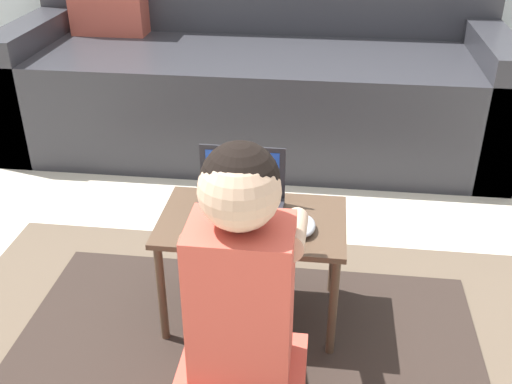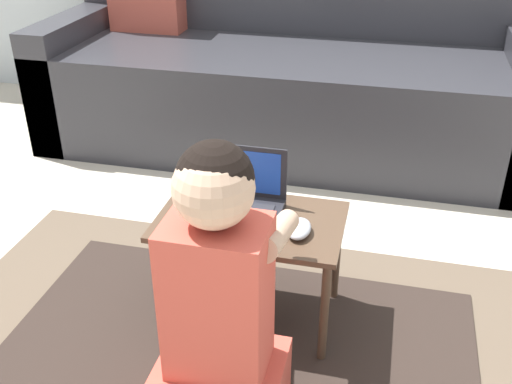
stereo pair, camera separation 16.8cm
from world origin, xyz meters
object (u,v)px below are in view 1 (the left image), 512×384
object	(u,v)px
couch	(254,80)
laptop_desk	(252,233)
laptop	(240,202)
computer_mouse	(304,226)
person_seated	(242,312)

from	to	relation	value
couch	laptop_desk	bearing A→B (deg)	-83.05
laptop_desk	laptop	bearing A→B (deg)	137.95
laptop	couch	bearing A→B (deg)	95.36
couch	computer_mouse	distance (m)	1.40
couch	computer_mouse	world-z (taller)	couch
computer_mouse	person_seated	xyz separation A→B (m)	(-0.12, -0.35, -0.01)
laptop_desk	person_seated	world-z (taller)	person_seated
laptop_desk	person_seated	distance (m)	0.40
couch	person_seated	world-z (taller)	couch
laptop_desk	laptop	xyz separation A→B (m)	(-0.04, 0.04, 0.08)
computer_mouse	person_seated	size ratio (longest dim) A/B	0.14
laptop_desk	laptop	distance (m)	0.10
computer_mouse	person_seated	world-z (taller)	person_seated
computer_mouse	laptop_desk	bearing A→B (deg)	163.63
couch	computer_mouse	xyz separation A→B (m)	(0.31, -1.36, 0.06)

